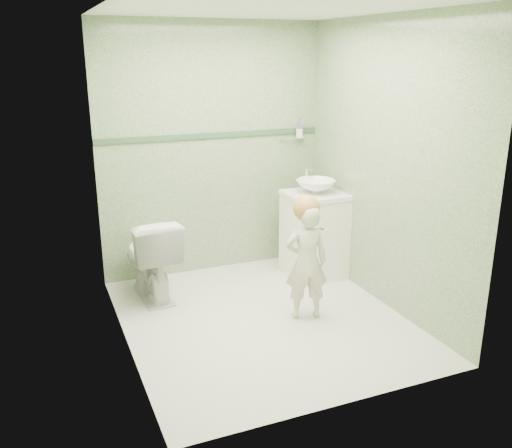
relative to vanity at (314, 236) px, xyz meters
name	(u,v)px	position (x,y,z in m)	size (l,w,h in m)	color
ground	(263,319)	(-0.84, -0.70, -0.40)	(2.50, 2.50, 0.00)	silver
room_shell	(264,177)	(-0.84, -0.70, 0.80)	(2.50, 2.54, 2.40)	#6A8B62
trim_stripe	(212,135)	(-0.84, 0.54, 0.95)	(2.20, 0.02, 0.05)	#34543A
vanity	(314,236)	(0.00, 0.00, 0.00)	(0.52, 0.50, 0.80)	white
counter	(315,195)	(0.00, 0.00, 0.41)	(0.54, 0.52, 0.04)	white
basin	(316,186)	(0.00, 0.00, 0.49)	(0.37, 0.37, 0.13)	white
faucet	(307,174)	(0.00, 0.19, 0.57)	(0.03, 0.13, 0.18)	silver
cup_holder	(299,133)	(0.05, 0.48, 0.93)	(0.26, 0.07, 0.21)	silver
toilet	(151,257)	(-1.58, 0.10, -0.03)	(0.42, 0.74, 0.75)	white
toddler	(306,262)	(-0.50, -0.79, 0.08)	(0.35, 0.23, 0.97)	beige
hair_cap	(306,208)	(-0.50, -0.76, 0.53)	(0.21, 0.21, 0.21)	#B57E40
teal_toothbrush	(321,228)	(-0.46, -0.93, 0.41)	(0.11, 0.14, 0.08)	#0C7C6A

